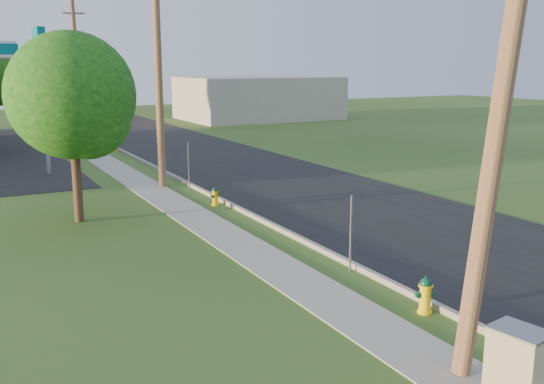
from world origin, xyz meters
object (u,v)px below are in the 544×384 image
object	(u,v)px
utility_pole_near	(503,89)
tree_verge	(75,101)
hydrant_far	(114,146)
utility_cabinet	(517,373)
hydrant_near	(425,295)
price_pylon	(40,59)
utility_pole_mid	(158,70)
hydrant_mid	(215,196)
utility_pole_far	(77,70)

from	to	relation	value
utility_pole_near	tree_verge	bearing A→B (deg)	107.13
hydrant_far	utility_cabinet	xyz separation A→B (m)	(-1.45, -31.07, 0.33)
hydrant_near	hydrant_far	distance (m)	27.50
price_pylon	tree_verge	bearing A→B (deg)	-91.70
utility_pole_near	hydrant_near	bearing A→B (deg)	72.09
utility_pole_mid	utility_pole_near	bearing A→B (deg)	-90.00
price_pylon	tree_verge	world-z (taller)	price_pylon
hydrant_far	utility_cabinet	size ratio (longest dim) A/B	0.54
tree_verge	hydrant_far	world-z (taller)	tree_verge
utility_pole_near	hydrant_near	xyz separation A→B (m)	(0.74, 2.30, -4.40)
utility_pole_near	hydrant_mid	xyz separation A→B (m)	(0.67, 13.72, -4.46)
hydrant_mid	utility_pole_near	bearing A→B (deg)	-92.80
utility_pole_far	hydrant_near	xyz separation A→B (m)	(0.74, -33.70, -4.40)
tree_verge	utility_cabinet	xyz separation A→B (m)	(3.49, -14.89, -3.35)
utility_pole_near	tree_verge	xyz separation A→B (m)	(-4.19, 13.60, -0.76)
hydrant_mid	hydrant_far	xyz separation A→B (m)	(0.08, 16.08, 0.02)
utility_pole_mid	price_pylon	distance (m)	6.76
tree_verge	price_pylon	bearing A→B (deg)	88.30
utility_pole_mid	hydrant_far	distance (m)	12.68
utility_pole_near	hydrant_mid	size ratio (longest dim) A/B	13.36
hydrant_near	utility_pole_mid	bearing A→B (deg)	92.71
utility_pole_far	utility_cabinet	distance (m)	37.51
price_pylon	utility_pole_far	bearing A→B (deg)	72.67
utility_pole_mid	tree_verge	world-z (taller)	utility_pole_mid
utility_pole_far	hydrant_mid	distance (m)	22.74
hydrant_near	utility_cabinet	size ratio (longest dim) A/B	0.59
utility_pole_far	hydrant_far	world-z (taller)	utility_pole_far
hydrant_mid	hydrant_far	bearing A→B (deg)	89.72
utility_pole_mid	utility_cabinet	xyz separation A→B (m)	(-0.70, -19.28, -4.26)
hydrant_near	tree_verge	bearing A→B (deg)	113.58
utility_pole_far	price_pylon	distance (m)	13.11
utility_cabinet	tree_verge	bearing A→B (deg)	103.21
utility_pole_far	tree_verge	world-z (taller)	utility_pole_far
utility_pole_near	hydrant_far	xyz separation A→B (m)	(0.75, 29.79, -4.44)
utility_pole_far	hydrant_mid	xyz separation A→B (m)	(0.67, -22.28, -4.46)
utility_cabinet	utility_pole_near	bearing A→B (deg)	61.36
hydrant_far	utility_pole_mid	bearing A→B (deg)	-93.63
utility_pole_far	utility_pole_near	bearing A→B (deg)	-90.00
utility_pole_mid	hydrant_near	xyz separation A→B (m)	(0.74, -15.70, -4.55)
hydrant_mid	utility_cabinet	size ratio (longest dim) A/B	0.51
utility_cabinet	utility_pole_far	bearing A→B (deg)	88.92
price_pylon	utility_cabinet	bearing A→B (deg)	-82.64
utility_pole_far	tree_verge	bearing A→B (deg)	-100.61
hydrant_mid	utility_pole_mid	bearing A→B (deg)	98.90
utility_pole_near	price_pylon	bearing A→B (deg)	99.42
tree_verge	hydrant_near	bearing A→B (deg)	-66.42
utility_cabinet	hydrant_near	bearing A→B (deg)	68.05
utility_pole_far	hydrant_far	bearing A→B (deg)	-83.12
utility_pole_near	utility_cabinet	world-z (taller)	utility_pole_near
utility_pole_near	tree_verge	world-z (taller)	utility_pole_near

